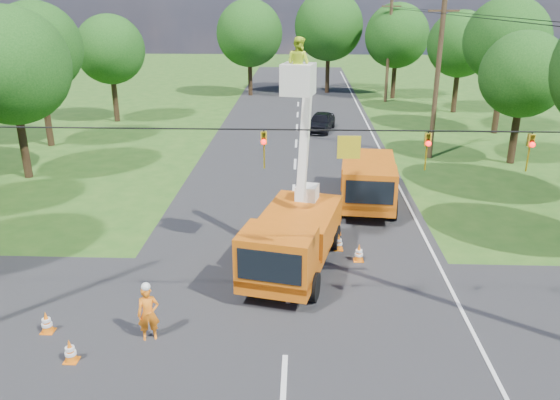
{
  "coord_description": "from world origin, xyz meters",
  "views": [
    {
      "loc": [
        0.38,
        -11.74,
        9.46
      ],
      "look_at": [
        -0.38,
        6.78,
        2.6
      ],
      "focal_mm": 35.0,
      "sensor_mm": 36.0,
      "label": 1
    }
  ],
  "objects_px": {
    "tree_left_d": "(11,66)",
    "tree_right_d": "(507,40)",
    "pole_right_far": "(389,48)",
    "tree_far_b": "(329,26)",
    "traffic_cone_7": "(356,173)",
    "traffic_cone_8": "(359,253)",
    "tree_left_e": "(37,48)",
    "distant_car": "(321,122)",
    "traffic_cone_4": "(70,351)",
    "tree_left_f": "(110,50)",
    "tree_far_c": "(397,36)",
    "ground_worker": "(148,314)",
    "bucket_truck": "(293,227)",
    "traffic_cone_3": "(337,227)",
    "tree_far_a": "(249,33)",
    "second_truck": "(368,180)",
    "pole_right_mid": "(437,76)",
    "tree_right_c": "(523,75)",
    "traffic_cone_5": "(47,322)",
    "traffic_cone_2": "(338,242)"
  },
  "relations": [
    {
      "from": "bucket_truck",
      "to": "traffic_cone_2",
      "type": "xyz_separation_m",
      "value": [
        1.78,
        1.81,
        -1.39
      ]
    },
    {
      "from": "tree_left_d",
      "to": "tree_right_c",
      "type": "height_order",
      "value": "tree_left_d"
    },
    {
      "from": "tree_left_e",
      "to": "distant_car",
      "type": "bearing_deg",
      "value": 15.25
    },
    {
      "from": "traffic_cone_5",
      "to": "tree_right_c",
      "type": "xyz_separation_m",
      "value": [
        20.38,
        19.01,
        4.95
      ]
    },
    {
      "from": "pole_right_far",
      "to": "tree_left_f",
      "type": "height_order",
      "value": "pole_right_far"
    },
    {
      "from": "tree_left_d",
      "to": "tree_right_d",
      "type": "relative_size",
      "value": 0.95
    },
    {
      "from": "tree_far_b",
      "to": "distant_car",
      "type": "bearing_deg",
      "value": -93.78
    },
    {
      "from": "traffic_cone_3",
      "to": "traffic_cone_4",
      "type": "bearing_deg",
      "value": -130.86
    },
    {
      "from": "bucket_truck",
      "to": "traffic_cone_7",
      "type": "relative_size",
      "value": 11.7
    },
    {
      "from": "tree_far_a",
      "to": "tree_right_c",
      "type": "bearing_deg",
      "value": -52.83
    },
    {
      "from": "second_truck",
      "to": "tree_left_e",
      "type": "relative_size",
      "value": 0.71
    },
    {
      "from": "distant_car",
      "to": "traffic_cone_5",
      "type": "height_order",
      "value": "distant_car"
    },
    {
      "from": "tree_far_b",
      "to": "tree_far_c",
      "type": "bearing_deg",
      "value": -24.78
    },
    {
      "from": "traffic_cone_3",
      "to": "traffic_cone_7",
      "type": "height_order",
      "value": "same"
    },
    {
      "from": "bucket_truck",
      "to": "ground_worker",
      "type": "bearing_deg",
      "value": -119.45
    },
    {
      "from": "traffic_cone_4",
      "to": "traffic_cone_8",
      "type": "xyz_separation_m",
      "value": [
        8.53,
        6.52,
        0.0
      ]
    },
    {
      "from": "pole_right_far",
      "to": "tree_far_b",
      "type": "height_order",
      "value": "tree_far_b"
    },
    {
      "from": "pole_right_mid",
      "to": "tree_right_d",
      "type": "xyz_separation_m",
      "value": [
        6.3,
        7.0,
        1.57
      ]
    },
    {
      "from": "tree_far_a",
      "to": "tree_left_e",
      "type": "bearing_deg",
      "value": -119.33
    },
    {
      "from": "tree_right_c",
      "to": "tree_right_d",
      "type": "xyz_separation_m",
      "value": [
        1.6,
        8.0,
        1.37
      ]
    },
    {
      "from": "traffic_cone_3",
      "to": "tree_far_a",
      "type": "height_order",
      "value": "tree_far_a"
    },
    {
      "from": "second_truck",
      "to": "tree_far_a",
      "type": "bearing_deg",
      "value": 110.69
    },
    {
      "from": "second_truck",
      "to": "tree_left_e",
      "type": "xyz_separation_m",
      "value": [
        -20.4,
        10.68,
        5.22
      ]
    },
    {
      "from": "ground_worker",
      "to": "tree_far_c",
      "type": "xyz_separation_m",
      "value": [
        13.5,
        42.22,
        5.19
      ]
    },
    {
      "from": "traffic_cone_5",
      "to": "tree_left_d",
      "type": "bearing_deg",
      "value": 117.51
    },
    {
      "from": "pole_right_far",
      "to": "traffic_cone_4",
      "type": "bearing_deg",
      "value": -109.2
    },
    {
      "from": "traffic_cone_7",
      "to": "tree_left_f",
      "type": "distance_m",
      "value": 24.02
    },
    {
      "from": "tree_left_f",
      "to": "bucket_truck",
      "type": "bearing_deg",
      "value": -59.86
    },
    {
      "from": "ground_worker",
      "to": "tree_left_d",
      "type": "distance_m",
      "value": 19.5
    },
    {
      "from": "second_truck",
      "to": "tree_far_a",
      "type": "height_order",
      "value": "tree_far_a"
    },
    {
      "from": "traffic_cone_8",
      "to": "tree_left_f",
      "type": "height_order",
      "value": "tree_left_f"
    },
    {
      "from": "tree_right_c",
      "to": "traffic_cone_5",
      "type": "bearing_deg",
      "value": -136.99
    },
    {
      "from": "bucket_truck",
      "to": "traffic_cone_4",
      "type": "bearing_deg",
      "value": -123.84
    },
    {
      "from": "second_truck",
      "to": "tree_left_d",
      "type": "relative_size",
      "value": 0.73
    },
    {
      "from": "traffic_cone_7",
      "to": "tree_left_d",
      "type": "bearing_deg",
      "value": -179.21
    },
    {
      "from": "tree_right_c",
      "to": "tree_far_a",
      "type": "bearing_deg",
      "value": 127.17
    },
    {
      "from": "second_truck",
      "to": "pole_right_mid",
      "type": "relative_size",
      "value": 0.67
    },
    {
      "from": "second_truck",
      "to": "tree_left_e",
      "type": "height_order",
      "value": "tree_left_e"
    },
    {
      "from": "second_truck",
      "to": "traffic_cone_7",
      "type": "distance_m",
      "value": 4.04
    },
    {
      "from": "tree_left_e",
      "to": "tree_far_b",
      "type": "relative_size",
      "value": 0.91
    },
    {
      "from": "tree_right_c",
      "to": "tree_right_d",
      "type": "height_order",
      "value": "tree_right_d"
    },
    {
      "from": "ground_worker",
      "to": "tree_left_e",
      "type": "distance_m",
      "value": 26.25
    },
    {
      "from": "tree_left_f",
      "to": "tree_far_b",
      "type": "bearing_deg",
      "value": 40.12
    },
    {
      "from": "traffic_cone_4",
      "to": "traffic_cone_8",
      "type": "height_order",
      "value": "same"
    },
    {
      "from": "traffic_cone_7",
      "to": "traffic_cone_8",
      "type": "relative_size",
      "value": 1.0
    },
    {
      "from": "traffic_cone_4",
      "to": "tree_left_f",
      "type": "distance_m",
      "value": 33.04
    },
    {
      "from": "traffic_cone_3",
      "to": "tree_left_e",
      "type": "xyz_separation_m",
      "value": [
        -18.72,
        14.32,
        6.13
      ]
    },
    {
      "from": "traffic_cone_3",
      "to": "tree_far_a",
      "type": "distance_m",
      "value": 36.46
    },
    {
      "from": "tree_left_f",
      "to": "tree_right_c",
      "type": "distance_m",
      "value": 30.09
    },
    {
      "from": "traffic_cone_4",
      "to": "tree_right_c",
      "type": "bearing_deg",
      "value": 46.84
    }
  ]
}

